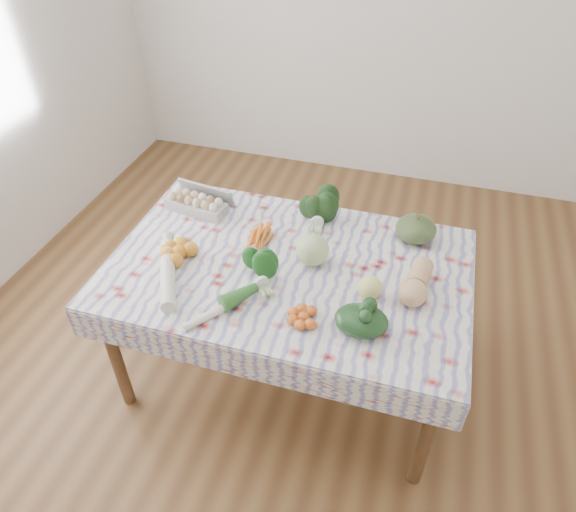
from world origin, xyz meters
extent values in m
plane|color=brown|center=(0.00, 0.00, 0.00)|extent=(4.50, 4.50, 0.00)
cube|color=brown|center=(0.00, 0.00, 0.73)|extent=(1.60, 1.00, 0.04)
cylinder|color=brown|center=(-0.74, -0.44, 0.35)|extent=(0.06, 0.06, 0.71)
cylinder|color=brown|center=(0.74, -0.44, 0.35)|extent=(0.06, 0.06, 0.71)
cylinder|color=brown|center=(-0.74, 0.44, 0.35)|extent=(0.06, 0.06, 0.71)
cylinder|color=brown|center=(0.74, 0.44, 0.35)|extent=(0.06, 0.06, 0.71)
cube|color=white|center=(0.00, 0.00, 0.76)|extent=(1.66, 1.06, 0.01)
cube|color=#A6A6A2|center=(-0.59, 0.28, 0.81)|extent=(0.34, 0.18, 0.09)
cube|color=orange|center=(-0.16, 0.11, 0.78)|extent=(0.22, 0.20, 0.04)
ellipsoid|color=#193715|center=(0.05, 0.37, 0.84)|extent=(0.20, 0.18, 0.15)
ellipsoid|color=#42572D|center=(0.54, 0.37, 0.83)|extent=(0.21, 0.21, 0.13)
sphere|color=#ABC581|center=(0.10, 0.05, 0.84)|extent=(0.20, 0.20, 0.15)
ellipsoid|color=tan|center=(0.58, -0.01, 0.82)|extent=(0.16, 0.28, 0.12)
cube|color=orange|center=(-0.50, -0.10, 0.80)|extent=(0.29, 0.29, 0.07)
ellipsoid|color=#195119|center=(-0.10, -0.15, 0.82)|extent=(0.23, 0.23, 0.12)
cube|color=orange|center=(0.16, -0.31, 0.79)|extent=(0.19, 0.19, 0.05)
sphere|color=#E6E37B|center=(0.39, -0.10, 0.82)|extent=(0.11, 0.11, 0.11)
ellipsoid|color=black|center=(0.39, -0.29, 0.81)|extent=(0.25, 0.22, 0.10)
cylinder|color=silver|center=(-0.49, -0.24, 0.79)|extent=(0.26, 0.43, 0.06)
cylinder|color=white|center=(-0.19, -0.37, 0.78)|extent=(0.24, 0.31, 0.04)
camera|label=1|loc=(0.51, -1.72, 2.33)|focal=32.00mm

